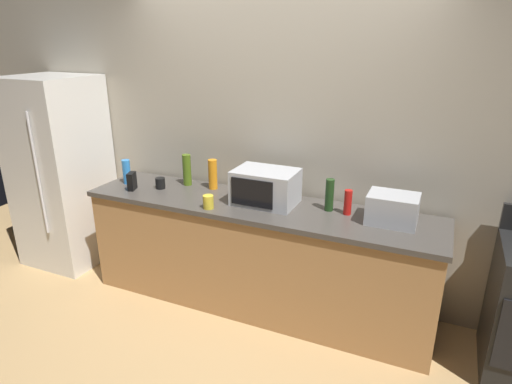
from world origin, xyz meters
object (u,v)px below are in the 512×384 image
object	(u,v)px
bottle_hot_sauce	(348,202)
refrigerator	(61,172)
toaster_oven	(392,209)
cordless_phone	(132,181)
bottle_spray_cleaner	(127,172)
mug_yellow	(208,202)
bottle_olive_oil	(187,170)
microwave	(266,187)
bottle_wine	(330,195)
bottle_dish_soap	(213,174)
mug_black	(160,183)

from	to	relation	value
bottle_hot_sauce	refrigerator	bearing A→B (deg)	-178.18
toaster_oven	cordless_phone	world-z (taller)	toaster_oven
bottle_spray_cleaner	mug_yellow	world-z (taller)	bottle_spray_cleaner
cordless_phone	bottle_olive_oil	xyz separation A→B (m)	(0.36, 0.30, 0.06)
cordless_phone	bottle_spray_cleaner	size ratio (longest dim) A/B	0.70
bottle_spray_cleaner	mug_yellow	xyz separation A→B (m)	(0.95, -0.22, -0.06)
microwave	mug_yellow	size ratio (longest dim) A/B	4.63
refrigerator	bottle_wine	xyz separation A→B (m)	(2.60, 0.11, 0.12)
bottle_dish_soap	mug_yellow	bearing A→B (deg)	-65.22
bottle_wine	mug_black	xyz separation A→B (m)	(-1.45, -0.10, -0.08)
toaster_oven	bottle_olive_oil	world-z (taller)	bottle_olive_oil
microwave	bottle_wine	world-z (taller)	microwave
bottle_olive_oil	bottle_spray_cleaner	world-z (taller)	bottle_olive_oil
cordless_phone	mug_yellow	xyz separation A→B (m)	(0.81, -0.11, -0.02)
refrigerator	cordless_phone	distance (m)	0.96
toaster_oven	cordless_phone	size ratio (longest dim) A/B	2.27
mug_black	bottle_olive_oil	bearing A→B (deg)	47.88
mug_yellow	mug_black	world-z (taller)	mug_yellow
bottle_olive_oil	microwave	bearing A→B (deg)	-9.43
bottle_hot_sauce	bottle_dish_soap	world-z (taller)	bottle_dish_soap
toaster_oven	mug_black	size ratio (longest dim) A/B	3.62
refrigerator	cordless_phone	size ratio (longest dim) A/B	12.00
cordless_phone	mug_yellow	size ratio (longest dim) A/B	1.45
microwave	cordless_phone	distance (m)	1.17
bottle_spray_cleaner	microwave	bearing A→B (deg)	2.31
bottle_hot_sauce	bottle_olive_oil	size ratio (longest dim) A/B	0.69
bottle_hot_sauce	mug_yellow	world-z (taller)	bottle_hot_sauce
bottle_spray_cleaner	toaster_oven	bearing A→B (deg)	1.65
bottle_hot_sauce	bottle_spray_cleaner	size ratio (longest dim) A/B	0.87
mug_black	toaster_oven	bearing A→B (deg)	1.70
bottle_dish_soap	bottle_wine	distance (m)	1.04
cordless_phone	bottle_hot_sauce	world-z (taller)	bottle_hot_sauce
refrigerator	toaster_oven	distance (m)	3.06
toaster_oven	bottle_wine	world-z (taller)	bottle_wine
bottle_dish_soap	bottle_wine	world-z (taller)	bottle_dish_soap
bottle_dish_soap	bottle_olive_oil	world-z (taller)	bottle_olive_oil
microwave	bottle_hot_sauce	bearing A→B (deg)	3.52
microwave	refrigerator	bearing A→B (deg)	-178.70
toaster_oven	cordless_phone	xyz separation A→B (m)	(-2.11, -0.18, -0.03)
bottle_olive_oil	mug_black	distance (m)	0.26
bottle_hot_sauce	bottle_olive_oil	distance (m)	1.44
cordless_phone	bottle_wine	bearing A→B (deg)	-12.02
toaster_oven	mug_yellow	xyz separation A→B (m)	(-1.31, -0.29, -0.05)
bottle_wine	mug_yellow	bearing A→B (deg)	-158.40
mug_yellow	microwave	bearing A→B (deg)	37.87
cordless_phone	bottle_olive_oil	size ratio (longest dim) A/B	0.55
microwave	mug_black	xyz separation A→B (m)	(-0.96, -0.04, -0.09)
mug_black	bottle_dish_soap	bearing A→B (deg)	23.38
bottle_dish_soap	bottle_olive_oil	bearing A→B (deg)	-179.45
cordless_phone	mug_yellow	bearing A→B (deg)	-27.47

